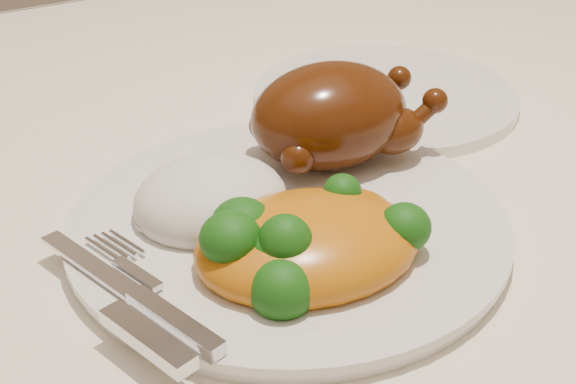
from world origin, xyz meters
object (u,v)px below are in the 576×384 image
dinner_plate (288,225)px  side_plate (385,96)px  roast_chicken (334,115)px  dining_table (122,330)px

dinner_plate → side_plate: size_ratio=1.22×
dinner_plate → roast_chicken: 0.10m
side_plate → roast_chicken: bearing=-143.3°
side_plate → roast_chicken: roast_chicken is taller
dinner_plate → side_plate: dinner_plate is taller
dinner_plate → roast_chicken: size_ratio=1.91×
dining_table → side_plate: (0.29, 0.06, 0.11)m
dining_table → dinner_plate: 0.17m
dining_table → dinner_plate: (0.10, -0.08, 0.11)m
roast_chicken → dinner_plate: bearing=-137.7°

